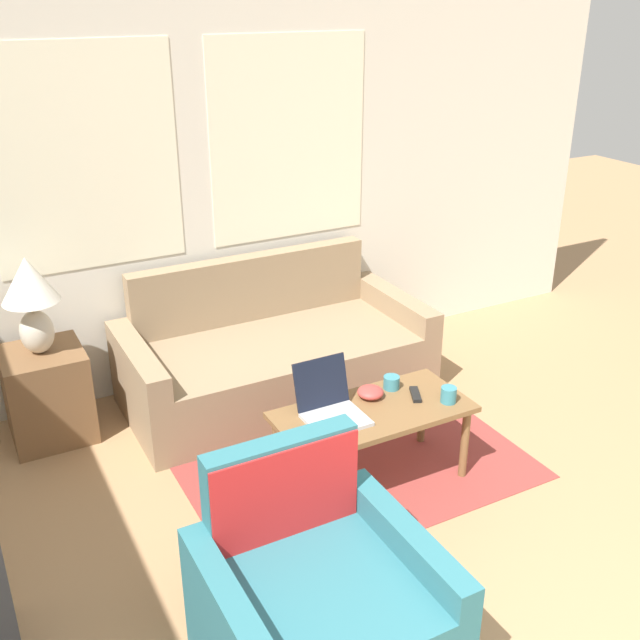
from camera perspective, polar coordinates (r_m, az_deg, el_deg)
The scene contains 12 objects.
wall_back at distance 4.86m, azimuth -8.69°, elevation 10.09°, with size 6.24×0.06×2.60m.
rug at distance 4.55m, azimuth 0.26°, elevation -8.56°, with size 1.86×2.01×0.01m.
couch at distance 4.88m, azimuth -3.64°, elevation -2.79°, with size 1.93×0.91×0.85m.
armchair at distance 3.06m, azimuth -0.28°, elevation -21.27°, with size 0.83×0.79×0.88m.
side_table at distance 4.68m, azimuth -20.05°, elevation -5.33°, with size 0.46×0.46×0.55m.
table_lamp at distance 4.42m, azimuth -21.20°, elevation 1.90°, with size 0.31×0.31×0.57m.
coffee_table at distance 3.95m, azimuth 4.04°, elevation -7.50°, with size 1.03×0.49×0.45m.
laptop at distance 3.83m, azimuth 0.80°, elevation -6.53°, with size 0.30×0.33×0.27m.
cup_navy at distance 4.11m, azimuth 5.47°, elevation -4.76°, with size 0.09×0.09×0.07m.
cup_yellow at distance 4.02m, azimuth 9.77°, elevation -5.63°, with size 0.08×0.08×0.09m.
snack_bowl at distance 4.02m, azimuth 3.87°, elevation -5.51°, with size 0.14×0.14×0.06m.
tv_remote at distance 4.06m, azimuth 7.28°, elevation -5.65°, with size 0.11×0.15×0.02m.
Camera 1 is at (-1.57, -0.50, 2.45)m, focal length 42.00 mm.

